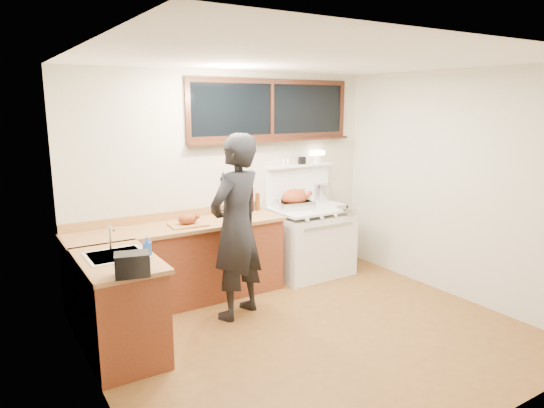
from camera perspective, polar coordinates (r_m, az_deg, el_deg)
ground_plane at (r=4.96m, az=4.91°, el=-15.05°), size 4.00×3.50×0.02m
room_shell at (r=4.47m, az=5.28°, el=4.32°), size 4.10×3.60×2.65m
counter_back at (r=5.60m, az=-10.77°, el=-6.86°), size 2.44×0.64×1.00m
counter_left at (r=4.61m, az=-17.53°, el=-11.41°), size 0.64×1.09×0.90m
sink_unit at (r=4.55m, az=-17.85°, el=-6.44°), size 0.50×0.45×0.37m
vintage_stove at (r=6.40m, az=4.55°, el=-4.18°), size 1.02×0.74×1.60m
back_window at (r=6.19m, az=0.03°, el=10.29°), size 2.32×0.13×0.77m
left_doorway at (r=3.25m, az=-17.84°, el=-9.33°), size 0.02×1.04×2.17m
knife_strip at (r=6.01m, az=-4.07°, el=3.00°), size 0.46×0.03×0.28m
man at (r=5.03m, az=-4.23°, el=-2.74°), size 0.83×0.71×1.94m
soap_bottle at (r=4.47m, az=-14.48°, el=-4.73°), size 0.10×0.10×0.17m
toaster at (r=3.97m, az=-16.12°, el=-6.84°), size 0.30×0.24×0.18m
cutting_board at (r=5.42m, az=-9.85°, el=-1.96°), size 0.42×0.32×0.14m
roast_turkey at (r=6.20m, az=2.69°, el=0.40°), size 0.50×0.41×0.25m
stockpot at (r=6.72m, az=5.82°, el=1.42°), size 0.32×0.32×0.25m
saucepan at (r=6.39m, az=3.95°, el=0.30°), size 0.18×0.28×0.11m
pot_lid at (r=6.27m, az=8.82°, el=-0.44°), size 0.34×0.34×0.04m
coffee_tin at (r=5.93m, az=-4.06°, el=-0.34°), size 0.13×0.12×0.17m
pitcher at (r=5.81m, az=-5.13°, el=-0.66°), size 0.11×0.11×0.15m
bottle_cluster at (r=5.99m, az=-3.38°, el=0.26°), size 0.49×0.07×0.30m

